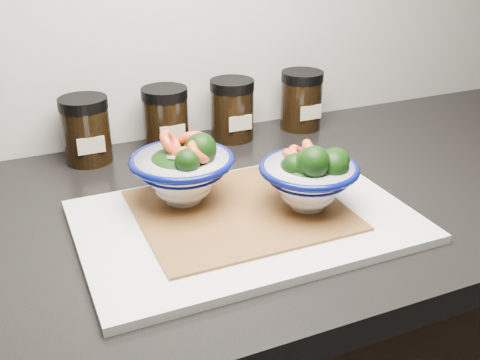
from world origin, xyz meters
name	(u,v)px	position (x,y,z in m)	size (l,w,h in m)	color
countertop	(307,198)	(0.00, 1.45, 0.88)	(3.50, 0.60, 0.04)	black
cutting_board	(246,221)	(-0.14, 1.38, 0.91)	(0.45, 0.30, 0.01)	silver
bamboo_mat	(240,210)	(-0.14, 1.40, 0.91)	(0.28, 0.24, 0.00)	#9B612E
bowl_left	(184,171)	(-0.20, 1.46, 0.96)	(0.15, 0.15, 0.11)	white
bowl_right	(310,177)	(-0.05, 1.37, 0.96)	(0.14, 0.14, 0.10)	white
spice_jar_a	(86,130)	(-0.29, 1.69, 0.96)	(0.08, 0.08, 0.11)	black
spice_jar_b	(166,119)	(-0.16, 1.69, 0.96)	(0.08, 0.08, 0.11)	black
spice_jar_c	(232,110)	(-0.03, 1.69, 0.96)	(0.08, 0.08, 0.11)	black
spice_jar_d	(301,100)	(0.12, 1.69, 0.96)	(0.08, 0.08, 0.11)	black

